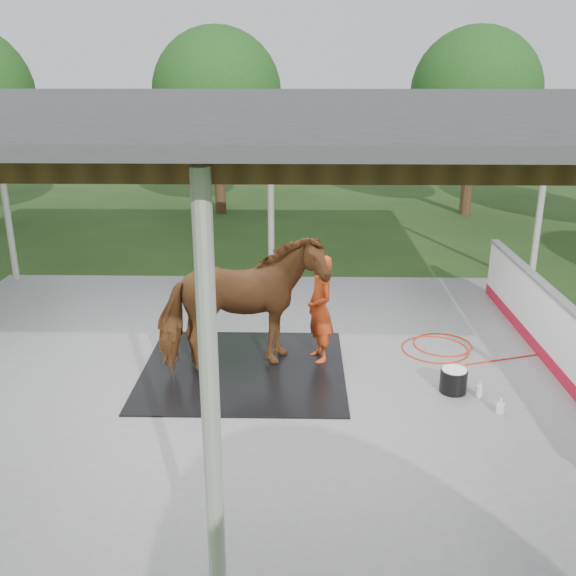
{
  "coord_description": "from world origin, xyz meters",
  "views": [
    {
      "loc": [
        0.64,
        -8.78,
        4.48
      ],
      "look_at": [
        0.45,
        0.28,
        1.39
      ],
      "focal_mm": 40.0,
      "sensor_mm": 36.0,
      "label": 1
    }
  ],
  "objects_px": {
    "handler": "(320,309)",
    "dasher_board": "(567,347)",
    "horse": "(242,306)",
    "wash_bucket": "(454,380)"
  },
  "relations": [
    {
      "from": "handler",
      "to": "wash_bucket",
      "type": "xyz_separation_m",
      "value": [
        1.91,
        -1.06,
        -0.68
      ]
    },
    {
      "from": "handler",
      "to": "dasher_board",
      "type": "bearing_deg",
      "value": 60.86
    },
    {
      "from": "handler",
      "to": "horse",
      "type": "bearing_deg",
      "value": -89.57
    },
    {
      "from": "horse",
      "to": "wash_bucket",
      "type": "relative_size",
      "value": 6.38
    },
    {
      "from": "dasher_board",
      "to": "wash_bucket",
      "type": "height_order",
      "value": "dasher_board"
    },
    {
      "from": "dasher_board",
      "to": "handler",
      "type": "relative_size",
      "value": 4.64
    },
    {
      "from": "dasher_board",
      "to": "horse",
      "type": "xyz_separation_m",
      "value": [
        -4.84,
        0.24,
        0.53
      ]
    },
    {
      "from": "dasher_board",
      "to": "horse",
      "type": "bearing_deg",
      "value": 177.19
    },
    {
      "from": "horse",
      "to": "wash_bucket",
      "type": "xyz_separation_m",
      "value": [
        3.1,
        -0.64,
        -0.89
      ]
    },
    {
      "from": "wash_bucket",
      "to": "horse",
      "type": "bearing_deg",
      "value": 168.33
    }
  ]
}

